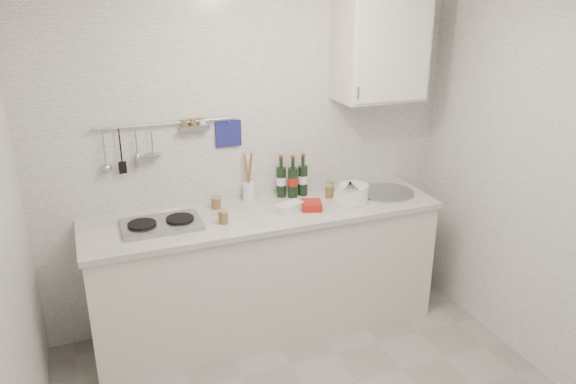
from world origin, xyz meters
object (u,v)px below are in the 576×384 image
Objects in this scene: wall_cabinet at (380,49)px; wine_bottles at (292,176)px; plate_stack_hob at (173,220)px; utensil_crock at (249,189)px; plate_stack_sink at (352,193)px.

wall_cabinet is 2.26× the size of wine_bottles.
plate_stack_hob is at bearing -170.83° from wine_bottles.
wall_cabinet reaches higher than utensil_crock.
wine_bottles is 0.86× the size of utensil_crock.
wine_bottles reaches higher than plate_stack_sink.
plate_stack_hob is 1.00× the size of wine_bottles.
wall_cabinet reaches higher than plate_stack_sink.
wall_cabinet is 1.34m from utensil_crock.
wall_cabinet is 1.02m from plate_stack_sink.
plate_stack_sink is at bearing -149.29° from wall_cabinet.
plate_stack_sink is (-0.26, -0.15, -0.98)m from wall_cabinet.
wall_cabinet is 2.52× the size of plate_stack_sink.
utensil_crock reaches higher than plate_stack_sink.
plate_stack_hob is at bearing 175.97° from plate_stack_sink.
utensil_crock is at bearing 17.20° from plate_stack_hob.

